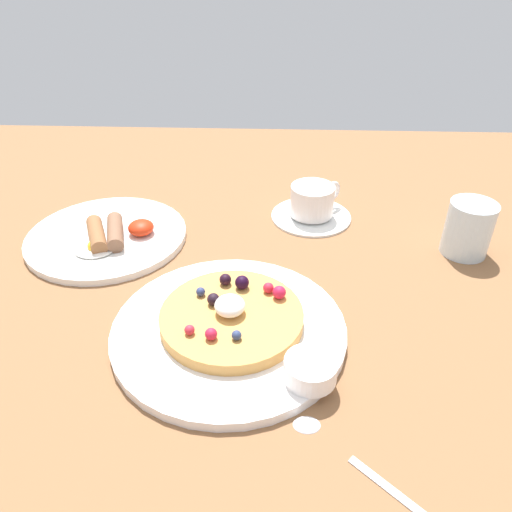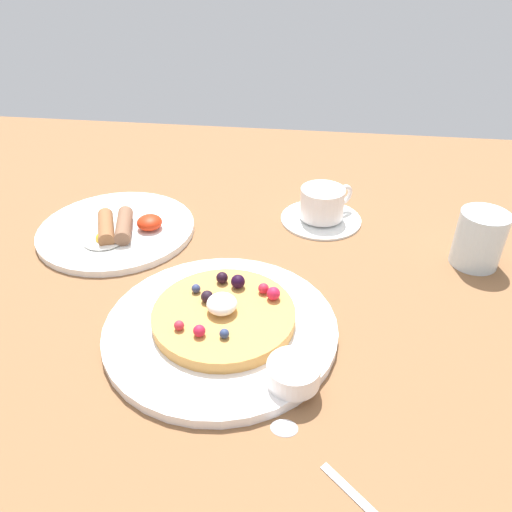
# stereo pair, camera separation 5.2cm
# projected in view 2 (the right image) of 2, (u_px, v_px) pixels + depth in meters

# --- Properties ---
(ground_plane) EXTENTS (2.08, 1.31, 0.03)m
(ground_plane) POSITION_uv_depth(u_px,v_px,m) (243.00, 298.00, 0.70)
(ground_plane) COLOR brown
(pancake_plate) EXTENTS (0.29, 0.29, 0.01)m
(pancake_plate) POSITION_uv_depth(u_px,v_px,m) (221.00, 328.00, 0.61)
(pancake_plate) COLOR white
(pancake_plate) RESTS_ON ground_plane
(pancake_with_berries) EXTENTS (0.18, 0.18, 0.04)m
(pancake_with_berries) POSITION_uv_depth(u_px,v_px,m) (224.00, 314.00, 0.61)
(pancake_with_berries) COLOR #C98D44
(pancake_with_berries) RESTS_ON pancake_plate
(syrup_ramekin) EXTENTS (0.06, 0.06, 0.03)m
(syrup_ramekin) POSITION_uv_depth(u_px,v_px,m) (294.00, 373.00, 0.52)
(syrup_ramekin) COLOR white
(syrup_ramekin) RESTS_ON pancake_plate
(breakfast_plate) EXTENTS (0.25, 0.25, 0.01)m
(breakfast_plate) POSITION_uv_depth(u_px,v_px,m) (117.00, 230.00, 0.81)
(breakfast_plate) COLOR white
(breakfast_plate) RESTS_ON ground_plane
(fried_breakfast) EXTENTS (0.11, 0.11, 0.03)m
(fried_breakfast) POSITION_uv_depth(u_px,v_px,m) (121.00, 228.00, 0.79)
(fried_breakfast) COLOR brown
(fried_breakfast) RESTS_ON breakfast_plate
(coffee_saucer) EXTENTS (0.14, 0.14, 0.01)m
(coffee_saucer) POSITION_uv_depth(u_px,v_px,m) (321.00, 218.00, 0.85)
(coffee_saucer) COLOR white
(coffee_saucer) RESTS_ON ground_plane
(coffee_cup) EXTENTS (0.09, 0.08, 0.05)m
(coffee_cup) POSITION_uv_depth(u_px,v_px,m) (323.00, 202.00, 0.83)
(coffee_cup) COLOR white
(coffee_cup) RESTS_ON coffee_saucer
(teaspoon) EXTENTS (0.14, 0.12, 0.01)m
(teaspoon) POSITION_uv_depth(u_px,v_px,m) (316.00, 457.00, 0.47)
(teaspoon) COLOR silver
(teaspoon) RESTS_ON ground_plane
(water_glass) EXTENTS (0.07, 0.07, 0.08)m
(water_glass) POSITION_uv_depth(u_px,v_px,m) (479.00, 239.00, 0.72)
(water_glass) COLOR silver
(water_glass) RESTS_ON ground_plane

